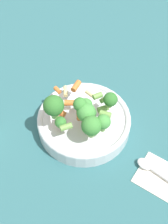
# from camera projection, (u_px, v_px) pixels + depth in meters

# --- Properties ---
(ground_plane) EXTENTS (3.00, 3.00, 0.00)m
(ground_plane) POSITION_uv_depth(u_px,v_px,m) (84.00, 127.00, 0.78)
(ground_plane) COLOR #2D6066
(bowl) EXTENTS (0.23, 0.23, 0.04)m
(bowl) POSITION_uv_depth(u_px,v_px,m) (84.00, 121.00, 0.76)
(bowl) COLOR silver
(bowl) RESTS_ON ground_plane
(pasta_salad) EXTENTS (0.18, 0.15, 0.10)m
(pasta_salad) POSITION_uv_depth(u_px,v_px,m) (81.00, 112.00, 0.68)
(pasta_salad) COLOR #8CB766
(pasta_salad) RESTS_ON bowl
(napkin) EXTENTS (0.16, 0.13, 0.01)m
(napkin) POSITION_uv_depth(u_px,v_px,m) (168.00, 181.00, 0.69)
(napkin) COLOR white
(napkin) RESTS_ON ground_plane
(spoon) EXTENTS (0.18, 0.06, 0.01)m
(spoon) POSITION_uv_depth(u_px,v_px,m) (160.00, 174.00, 0.69)
(spoon) COLOR silver
(spoon) RESTS_ON napkin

